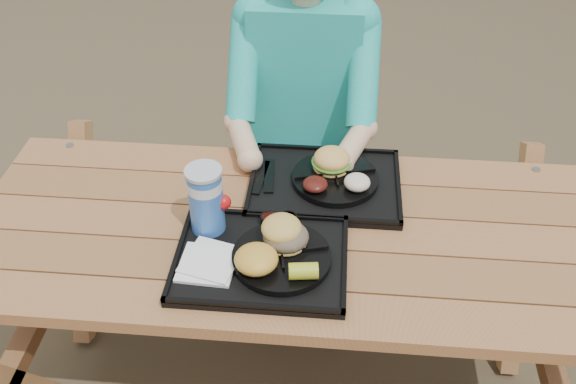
{
  "coord_description": "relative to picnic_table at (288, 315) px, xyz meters",
  "views": [
    {
      "loc": [
        0.12,
        -1.32,
        1.96
      ],
      "look_at": [
        0.0,
        0.0,
        0.88
      ],
      "focal_mm": 40.0,
      "sensor_mm": 36.0,
      "label": 1
    }
  ],
  "objects": [
    {
      "name": "ground",
      "position": [
        0.0,
        0.0,
        -0.38
      ],
      "size": [
        60.0,
        60.0,
        0.0
      ],
      "primitive_type": "plane",
      "color": "#999999",
      "rests_on": "ground"
    },
    {
      "name": "picnic_table",
      "position": [
        0.0,
        0.0,
        0.0
      ],
      "size": [
        1.8,
        1.49,
        0.75
      ],
      "primitive_type": null,
      "color": "#999999",
      "rests_on": "ground"
    },
    {
      "name": "tray_near",
      "position": [
        -0.06,
        -0.14,
        0.39
      ],
      "size": [
        0.45,
        0.35,
        0.02
      ],
      "primitive_type": "cube",
      "color": "black",
      "rests_on": "picnic_table"
    },
    {
      "name": "tray_far",
      "position": [
        0.09,
        0.19,
        0.39
      ],
      "size": [
        0.45,
        0.35,
        0.02
      ],
      "primitive_type": "cube",
      "color": "black",
      "rests_on": "picnic_table"
    },
    {
      "name": "plate_near",
      "position": [
        -0.0,
        -0.15,
        0.41
      ],
      "size": [
        0.26,
        0.26,
        0.02
      ],
      "primitive_type": "cylinder",
      "color": "black",
      "rests_on": "tray_near"
    },
    {
      "name": "plate_far",
      "position": [
        0.12,
        0.2,
        0.41
      ],
      "size": [
        0.26,
        0.26,
        0.02
      ],
      "primitive_type": "cylinder",
      "color": "black",
      "rests_on": "tray_far"
    },
    {
      "name": "napkin_stack",
      "position": [
        -0.19,
        -0.18,
        0.4
      ],
      "size": [
        0.15,
        0.15,
        0.02
      ],
      "primitive_type": "cube",
      "rotation": [
        0.0,
        0.0,
        -0.05
      ],
      "color": "white",
      "rests_on": "tray_near"
    },
    {
      "name": "soda_cup",
      "position": [
        -0.22,
        -0.04,
        0.49
      ],
      "size": [
        0.09,
        0.09,
        0.19
      ],
      "primitive_type": "cylinder",
      "color": "#1752B0",
      "rests_on": "tray_near"
    },
    {
      "name": "condiment_bbq",
      "position": [
        -0.05,
        -0.01,
        0.41
      ],
      "size": [
        0.05,
        0.05,
        0.03
      ],
      "primitive_type": "cylinder",
      "color": "black",
      "rests_on": "tray_near"
    },
    {
      "name": "condiment_mustard",
      "position": [
        0.0,
        -0.01,
        0.41
      ],
      "size": [
        0.05,
        0.05,
        0.03
      ],
      "primitive_type": "cylinder",
      "color": "gold",
      "rests_on": "tray_near"
    },
    {
      "name": "sandwich",
      "position": [
        0.0,
        -0.1,
        0.47
      ],
      "size": [
        0.11,
        0.11,
        0.12
      ],
      "primitive_type": null,
      "color": "#E3B550",
      "rests_on": "plate_near"
    },
    {
      "name": "mac_cheese",
      "position": [
        -0.06,
        -0.2,
        0.44
      ],
      "size": [
        0.11,
        0.11,
        0.06
      ],
      "primitive_type": "ellipsoid",
      "color": "gold",
      "rests_on": "plate_near"
    },
    {
      "name": "corn_cob",
      "position": [
        0.06,
        -0.22,
        0.44
      ],
      "size": [
        0.08,
        0.08,
        0.04
      ],
      "primitive_type": null,
      "rotation": [
        0.0,
        0.0,
        0.13
      ],
      "color": "#CCD22C",
      "rests_on": "plate_near"
    },
    {
      "name": "cutlery_far",
      "position": [
        -0.08,
        0.2,
        0.4
      ],
      "size": [
        0.04,
        0.17,
        0.01
      ],
      "primitive_type": "cube",
      "rotation": [
        0.0,
        0.0,
        0.09
      ],
      "color": "black",
      "rests_on": "tray_far"
    },
    {
      "name": "burger",
      "position": [
        0.11,
        0.24,
        0.47
      ],
      "size": [
        0.11,
        0.11,
        0.1
      ],
      "primitive_type": null,
      "color": "#F8B957",
      "rests_on": "plate_far"
    },
    {
      "name": "baked_beans",
      "position": [
        0.07,
        0.13,
        0.43
      ],
      "size": [
        0.07,
        0.07,
        0.03
      ],
      "primitive_type": "ellipsoid",
      "color": "#4C140F",
      "rests_on": "plate_far"
    },
    {
      "name": "potato_salad",
      "position": [
        0.19,
        0.15,
        0.44
      ],
      "size": [
        0.08,
        0.08,
        0.04
      ],
      "primitive_type": "ellipsoid",
      "color": "#F4E5CF",
      "rests_on": "plate_far"
    },
    {
      "name": "diner",
      "position": [
        0.0,
        0.67,
        0.27
      ],
      "size": [
        0.48,
        0.84,
        1.28
      ],
      "primitive_type": null,
      "color": "#157399",
      "rests_on": "ground"
    }
  ]
}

